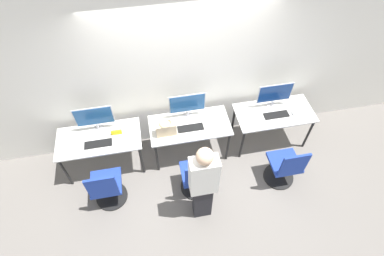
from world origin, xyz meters
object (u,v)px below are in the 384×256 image
(keyboard_center, at_px, (191,128))
(keyboard_right, at_px, (276,115))
(mouse_left, at_px, (115,142))
(mouse_right, at_px, (294,113))
(mouse_center, at_px, (209,126))
(handbag, at_px, (166,128))
(person_center, at_px, (203,183))
(monitor_center, at_px, (187,104))
(office_chair_left, at_px, (107,188))
(office_chair_center, at_px, (197,178))
(office_chair_right, at_px, (285,168))
(monitor_left, at_px, (94,117))
(keyboard_left, at_px, (98,144))
(monitor_right, at_px, (275,94))

(keyboard_center, relative_size, keyboard_right, 1.00)
(mouse_left, distance_m, mouse_right, 2.82)
(mouse_center, bearing_deg, handbag, -179.45)
(person_center, xyz_separation_m, handbag, (-0.35, 1.02, -0.03))
(handbag, bearing_deg, monitor_center, 37.51)
(keyboard_right, bearing_deg, office_chair_left, -167.51)
(mouse_left, relative_size, handbag, 0.30)
(office_chair_left, height_order, office_chair_center, same)
(mouse_center, relative_size, office_chair_center, 0.10)
(mouse_right, bearing_deg, keyboard_center, 179.46)
(mouse_left, xyz_separation_m, office_chair_right, (2.46, -0.69, -0.36))
(monitor_left, distance_m, keyboard_left, 0.39)
(keyboard_left, bearing_deg, keyboard_right, 0.97)
(keyboard_left, relative_size, office_chair_left, 0.44)
(office_chair_center, relative_size, keyboard_right, 2.26)
(monitor_right, bearing_deg, keyboard_center, -170.82)
(office_chair_left, relative_size, office_chair_center, 1.00)
(office_chair_left, relative_size, mouse_right, 10.06)
(monitor_left, xyz_separation_m, keyboard_right, (2.78, -0.26, -0.25))
(mouse_center, height_order, office_chair_center, office_chair_center)
(mouse_left, height_order, person_center, person_center)
(keyboard_left, relative_size, monitor_right, 0.72)
(monitor_left, relative_size, person_center, 0.35)
(person_center, distance_m, office_chair_right, 1.46)
(keyboard_left, height_order, monitor_right, monitor_right)
(mouse_left, distance_m, office_chair_right, 2.58)
(mouse_center, distance_m, mouse_right, 1.39)
(keyboard_center, bearing_deg, office_chair_right, -29.78)
(monitor_left, xyz_separation_m, mouse_right, (3.07, -0.28, -0.24))
(office_chair_center, distance_m, mouse_right, 1.87)
(keyboard_center, height_order, monitor_right, monitor_right)
(mouse_left, xyz_separation_m, monitor_right, (2.53, 0.29, 0.24))
(mouse_left, height_order, office_chair_right, office_chair_right)
(keyboard_left, bearing_deg, mouse_right, 0.48)
(keyboard_center, xyz_separation_m, office_chair_center, (-0.04, -0.68, -0.35))
(monitor_left, distance_m, mouse_left, 0.47)
(office_chair_left, height_order, office_chair_right, same)
(keyboard_right, height_order, mouse_right, mouse_right)
(mouse_center, bearing_deg, person_center, -107.03)
(mouse_center, distance_m, office_chair_center, 0.82)
(monitor_left, xyz_separation_m, office_chair_left, (0.04, -0.86, -0.60))
(keyboard_left, height_order, handbag, handbag)
(keyboard_center, distance_m, keyboard_right, 1.39)
(keyboard_left, height_order, mouse_left, mouse_left)
(mouse_left, height_order, office_chair_left, office_chair_left)
(monitor_center, height_order, person_center, person_center)
(office_chair_left, xyz_separation_m, monitor_center, (1.35, 0.87, 0.60))
(monitor_left, distance_m, office_chair_center, 1.76)
(monitor_left, relative_size, monitor_right, 1.00)
(keyboard_left, distance_m, mouse_left, 0.25)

